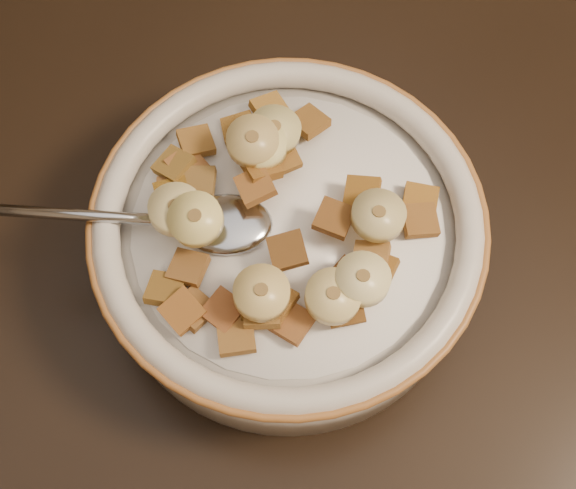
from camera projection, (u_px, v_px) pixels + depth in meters
floor at (319, 475)px, 1.24m from camera, size 4.00×4.50×0.10m
table at (360, 287)px, 0.54m from camera, size 1.42×0.93×0.04m
cereal_bowl at (288, 247)px, 0.50m from camera, size 0.22×0.22×0.05m
milk at (288, 227)px, 0.47m from camera, size 0.19×0.19×0.00m
spoon at (227, 224)px, 0.47m from camera, size 0.07×0.07×0.01m
cereal_square_0 at (224, 310)px, 0.44m from camera, size 0.02×0.02×0.01m
cereal_square_1 at (187, 165)px, 0.48m from camera, size 0.02×0.02×0.01m
cereal_square_2 at (334, 218)px, 0.46m from camera, size 0.03×0.03×0.01m
cereal_square_3 at (420, 220)px, 0.47m from camera, size 0.03×0.03×0.01m
cereal_square_4 at (345, 307)px, 0.44m from camera, size 0.03×0.03×0.01m
cereal_square_5 at (420, 201)px, 0.48m from camera, size 0.03×0.03×0.01m
cereal_square_6 at (188, 268)px, 0.46m from camera, size 0.03×0.03×0.01m
cereal_square_7 at (236, 336)px, 0.44m from camera, size 0.03×0.03×0.01m
cereal_square_8 at (371, 258)px, 0.45m from camera, size 0.03×0.03×0.01m
cereal_square_9 at (196, 142)px, 0.49m from camera, size 0.03×0.03×0.01m
cereal_square_10 at (292, 322)px, 0.44m from camera, size 0.03×0.03×0.01m
cereal_square_11 at (262, 311)px, 0.44m from camera, size 0.03×0.03×0.01m
cereal_square_12 at (376, 269)px, 0.45m from camera, size 0.03×0.03×0.01m
cereal_square_13 at (270, 109)px, 0.50m from camera, size 0.02×0.02×0.01m
cereal_square_14 at (309, 122)px, 0.50m from camera, size 0.02×0.02×0.01m
cereal_square_15 at (287, 251)px, 0.45m from camera, size 0.03×0.03×0.01m
cereal_square_16 at (261, 167)px, 0.47m from camera, size 0.02×0.02×0.01m
cereal_square_17 at (255, 186)px, 0.46m from camera, size 0.03×0.03×0.01m
cereal_square_18 at (194, 309)px, 0.45m from camera, size 0.02×0.02×0.01m
cereal_square_19 at (173, 195)px, 0.47m from camera, size 0.03×0.03×0.01m
cereal_square_20 at (239, 129)px, 0.50m from camera, size 0.03×0.03×0.01m
cereal_square_21 at (174, 165)px, 0.48m from camera, size 0.02×0.03×0.01m
cereal_square_22 at (275, 301)px, 0.44m from camera, size 0.03×0.03×0.01m
cereal_square_23 at (347, 279)px, 0.45m from camera, size 0.02×0.02×0.01m
cereal_square_24 at (198, 182)px, 0.48m from camera, size 0.03×0.03×0.01m
cereal_square_25 at (165, 289)px, 0.45m from camera, size 0.03×0.03×0.01m
cereal_square_26 at (257, 301)px, 0.44m from camera, size 0.03×0.03×0.01m
cereal_square_27 at (281, 157)px, 0.48m from camera, size 0.02×0.02×0.01m
cereal_square_28 at (362, 193)px, 0.47m from camera, size 0.03×0.03×0.01m
cereal_square_29 at (182, 311)px, 0.44m from camera, size 0.02×0.02×0.01m
cereal_square_30 at (173, 192)px, 0.48m from camera, size 0.03×0.03×0.01m
banana_slice_0 at (363, 279)px, 0.44m from camera, size 0.04×0.04×0.01m
banana_slice_1 at (275, 130)px, 0.48m from camera, size 0.04×0.04×0.01m
banana_slice_2 at (253, 141)px, 0.47m from camera, size 0.04×0.04×0.01m
banana_slice_3 at (261, 146)px, 0.47m from camera, size 0.04×0.04×0.01m
banana_slice_4 at (378, 215)px, 0.45m from camera, size 0.04×0.03×0.01m
banana_slice_5 at (196, 219)px, 0.45m from camera, size 0.04×0.04×0.02m
banana_slice_6 at (333, 296)px, 0.44m from camera, size 0.04×0.04×0.01m
banana_slice_7 at (261, 293)px, 0.43m from camera, size 0.04×0.04×0.01m
banana_slice_8 at (176, 209)px, 0.45m from camera, size 0.04×0.04×0.01m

